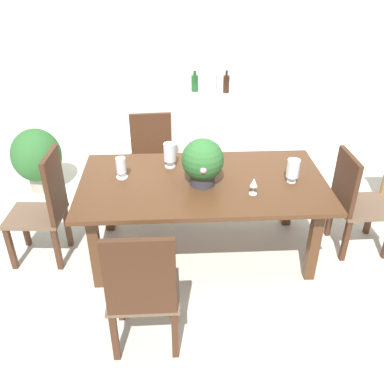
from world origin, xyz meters
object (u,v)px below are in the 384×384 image
chair_far_left (152,152)px  wine_glass (254,183)px  potted_plant_floor (37,157)px  chair_foot_end (354,199)px  dining_table (203,190)px  wine_bottle_amber (226,84)px  chair_head_end (46,205)px  crystal_vase_left (121,167)px  flower_centerpiece (203,161)px  kitchen_counter (206,127)px  wine_bottle_clear (214,81)px  chair_near_left (142,289)px  crystal_vase_right (293,169)px  wine_bottle_green (195,83)px  crystal_vase_center_near (170,153)px

chair_far_left → wine_glass: 1.56m
potted_plant_floor → chair_foot_end: bearing=-21.9°
dining_table → wine_bottle_amber: bearing=77.2°
chair_head_end → wine_bottle_amber: size_ratio=3.98×
crystal_vase_left → potted_plant_floor: (-1.07, 1.14, -0.44)m
flower_centerpiece → crystal_vase_left: 0.69m
dining_table → chair_head_end: chair_head_end is taller
kitchen_counter → chair_foot_end: bearing=-58.3°
chair_far_left → wine_bottle_clear: 1.21m
dining_table → wine_bottle_clear: bearing=81.8°
crystal_vase_left → kitchen_counter: 1.99m
chair_near_left → flower_centerpiece: 1.17m
chair_foot_end → chair_far_left: chair_foot_end is taller
potted_plant_floor → flower_centerpiece: bearing=-36.4°
chair_head_end → crystal_vase_right: bearing=92.7°
chair_far_left → chair_head_end: (-0.85, -1.05, 0.04)m
wine_bottle_green → chair_far_left: bearing=-122.8°
flower_centerpiece → chair_head_end: bearing=178.2°
crystal_vase_center_near → wine_bottle_amber: wine_bottle_amber is taller
chair_foot_end → potted_plant_floor: (-3.07, 1.23, -0.12)m
chair_head_end → chair_foot_end: bearing=94.0°
wine_bottle_clear → potted_plant_floor: bearing=-162.6°
crystal_vase_right → potted_plant_floor: (-2.47, 1.28, -0.46)m
kitchen_counter → chair_near_left: bearing=-102.4°
crystal_vase_center_near → potted_plant_floor: crystal_vase_center_near is taller
crystal_vase_left → crystal_vase_center_near: bearing=23.8°
dining_table → potted_plant_floor: bearing=144.8°
wine_bottle_green → flower_centerpiece: bearing=-91.4°
crystal_vase_left → kitchen_counter: kitchen_counter is taller
dining_table → potted_plant_floor: (-1.74, 1.23, -0.25)m
chair_foot_end → chair_head_end: bearing=88.6°
crystal_vase_center_near → potted_plant_floor: (-1.47, 0.96, -0.47)m
chair_foot_end → flower_centerpiece: 1.40m
chair_near_left → kitchen_counter: size_ratio=0.69×
chair_near_left → dining_table: bearing=-113.6°
chair_near_left → flower_centerpiece: (0.45, 1.00, 0.38)m
crystal_vase_right → wine_bottle_clear: size_ratio=0.75×
crystal_vase_center_near → potted_plant_floor: bearing=147.0°
crystal_vase_center_near → wine_bottle_green: wine_bottle_green is taller
crystal_vase_left → crystal_vase_center_near: crystal_vase_center_near is taller
chair_foot_end → wine_bottle_clear: 2.20m
flower_centerpiece → crystal_vase_left: flower_centerpiece is taller
chair_near_left → chair_head_end: (-0.86, 1.05, -0.01)m
wine_glass → kitchen_counter: (-0.20, 2.08, -0.37)m
chair_foot_end → wine_bottle_clear: (-1.06, 1.86, 0.51)m
wine_glass → chair_near_left: bearing=-135.5°
dining_table → wine_bottle_green: wine_bottle_green is taller
chair_head_end → crystal_vase_right: size_ratio=5.11×
chair_near_left → potted_plant_floor: 2.62m
dining_table → crystal_vase_center_near: bearing=134.6°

